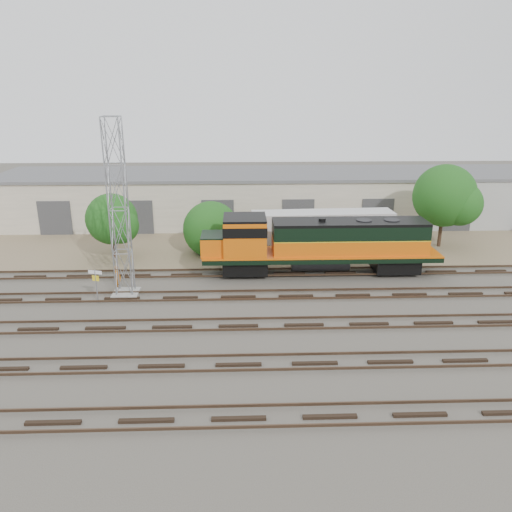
{
  "coord_description": "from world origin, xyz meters",
  "views": [
    {
      "loc": [
        -3.89,
        -30.38,
        13.69
      ],
      "look_at": [
        -2.69,
        4.0,
        2.2
      ],
      "focal_mm": 35.0,
      "sensor_mm": 36.0,
      "label": 1
    }
  ],
  "objects_px": {
    "locomotive": "(317,243)",
    "worker": "(118,277)",
    "signal_tower": "(119,213)",
    "semi_trailer": "(325,227)"
  },
  "relations": [
    {
      "from": "locomotive",
      "to": "signal_tower",
      "type": "bearing_deg",
      "value": -165.35
    },
    {
      "from": "signal_tower",
      "to": "worker",
      "type": "relative_size",
      "value": 7.0
    },
    {
      "from": "locomotive",
      "to": "semi_trailer",
      "type": "xyz_separation_m",
      "value": [
        1.53,
        5.19,
        -0.14
      ]
    },
    {
      "from": "signal_tower",
      "to": "locomotive",
      "type": "bearing_deg",
      "value": 14.65
    },
    {
      "from": "signal_tower",
      "to": "semi_trailer",
      "type": "distance_m",
      "value": 18.18
    },
    {
      "from": "locomotive",
      "to": "worker",
      "type": "distance_m",
      "value": 15.06
    },
    {
      "from": "signal_tower",
      "to": "worker",
      "type": "height_order",
      "value": "signal_tower"
    },
    {
      "from": "worker",
      "to": "semi_trailer",
      "type": "distance_m",
      "value": 18.05
    },
    {
      "from": "worker",
      "to": "semi_trailer",
      "type": "bearing_deg",
      "value": -110.02
    },
    {
      "from": "locomotive",
      "to": "worker",
      "type": "bearing_deg",
      "value": -170.7
    }
  ]
}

